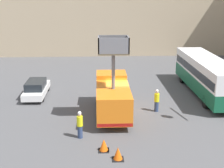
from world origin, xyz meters
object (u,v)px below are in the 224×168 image
object	(u,v)px
traffic_cone_far_side	(118,154)
parked_car_curbside	(36,88)
city_bus	(206,73)
traffic_cone_near_truck	(104,146)
road_worker_directing	(157,101)
traffic_cone_mid_road	(104,145)
road_worker_near_truck	(80,125)
utility_truck	(113,95)

from	to	relation	value
traffic_cone_far_side	parked_car_curbside	distance (m)	12.90
city_bus	traffic_cone_far_side	bearing A→B (deg)	125.31
traffic_cone_near_truck	parked_car_curbside	size ratio (longest dim) A/B	0.15
city_bus	road_worker_directing	size ratio (longest dim) A/B	6.52
city_bus	traffic_cone_mid_road	distance (m)	13.89
city_bus	road_worker_near_truck	distance (m)	13.80
city_bus	parked_car_curbside	distance (m)	15.18
utility_truck	traffic_cone_mid_road	xyz separation A→B (m)	(-0.73, -5.50, -1.25)
utility_truck	city_bus	bearing A→B (deg)	28.38
utility_truck	road_worker_directing	world-z (taller)	utility_truck
road_worker_near_truck	parked_car_curbside	world-z (taller)	road_worker_near_truck
traffic_cone_mid_road	traffic_cone_near_truck	bearing A→B (deg)	-120.52
city_bus	traffic_cone_near_truck	size ratio (longest dim) A/B	16.41
road_worker_near_truck	traffic_cone_near_truck	distance (m)	2.35
traffic_cone_near_truck	traffic_cone_far_side	size ratio (longest dim) A/B	0.95
road_worker_directing	road_worker_near_truck	bearing A→B (deg)	-178.94
utility_truck	traffic_cone_near_truck	size ratio (longest dim) A/B	9.40
parked_car_curbside	traffic_cone_far_side	bearing A→B (deg)	-59.64
utility_truck	parked_car_curbside	world-z (taller)	utility_truck
traffic_cone_mid_road	traffic_cone_far_side	distance (m)	1.31
road_worker_near_truck	city_bus	bearing A→B (deg)	-104.77
road_worker_near_truck	traffic_cone_far_side	bearing A→B (deg)	166.12
road_worker_near_truck	traffic_cone_far_side	world-z (taller)	road_worker_near_truck
traffic_cone_far_side	traffic_cone_mid_road	bearing A→B (deg)	123.77
utility_truck	city_bus	xyz separation A→B (m)	(8.61, 4.65, 0.35)
city_bus	traffic_cone_near_truck	distance (m)	13.98
road_worker_directing	utility_truck	bearing A→B (deg)	151.80
road_worker_near_truck	utility_truck	bearing A→B (deg)	-83.07
utility_truck	parked_car_curbside	xyz separation A→B (m)	(-6.52, 4.53, -0.81)
traffic_cone_mid_road	parked_car_curbside	distance (m)	11.59
traffic_cone_near_truck	traffic_cone_far_side	bearing A→B (deg)	-52.36
city_bus	road_worker_near_truck	xyz separation A→B (m)	(-10.84, -8.48, -1.00)
traffic_cone_mid_road	city_bus	bearing A→B (deg)	47.38
road_worker_directing	traffic_cone_near_truck	bearing A→B (deg)	-160.96
road_worker_directing	traffic_cone_mid_road	world-z (taller)	road_worker_directing
road_worker_directing	traffic_cone_near_truck	size ratio (longest dim) A/B	2.52
utility_truck	traffic_cone_near_truck	bearing A→B (deg)	-97.96
road_worker_near_truck	traffic_cone_near_truck	bearing A→B (deg)	166.82
city_bus	parked_car_curbside	world-z (taller)	city_bus
traffic_cone_near_truck	parked_car_curbside	bearing A→B (deg)	119.56
road_worker_near_truck	parked_car_curbside	distance (m)	9.40
traffic_cone_far_side	parked_car_curbside	size ratio (longest dim) A/B	0.16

